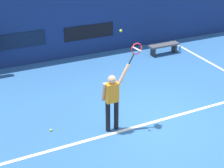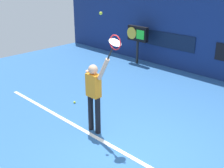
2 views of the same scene
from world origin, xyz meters
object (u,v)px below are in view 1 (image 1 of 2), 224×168
Objects in this scene: tennis_racket at (136,50)px; spare_ball at (51,130)px; tennis_player at (112,98)px; water_bottle at (180,48)px; tennis_ball at (121,31)px; court_bench at (164,47)px.

tennis_racket is 3.24m from spare_ball.
tennis_player is 1.97m from spare_ball.
water_bottle is at bearing 42.10° from tennis_racket.
tennis_ball is at bearing 175.92° from tennis_racket.
water_bottle is at bearing 38.26° from tennis_player.
water_bottle is at bearing 0.00° from court_bench.
court_bench is at bearing 44.85° from tennis_ball.
water_bottle is 7.69m from spare_ball.
spare_ball is (-2.25, 0.63, -2.25)m from tennis_racket.
tennis_racket is 9.00× the size of spare_ball.
tennis_ball is (0.24, 0.03, 1.83)m from tennis_player.
tennis_racket is at bearing -15.69° from spare_ball.
spare_ball is (-1.59, 0.63, -0.98)m from tennis_player.
tennis_racket is 0.44× the size of court_bench.
water_bottle is at bearing 39.40° from tennis_ball.
tennis_racket is at bearing -137.90° from water_bottle.
tennis_ball is 7.02m from water_bottle.
water_bottle is (0.87, 0.00, -0.22)m from court_bench.
water_bottle is (5.25, 4.14, -0.89)m from tennis_player.
tennis_player is 8.09× the size of water_bottle.
tennis_racket is 2.55× the size of water_bottle.
court_bench is at bearing 43.41° from tennis_player.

